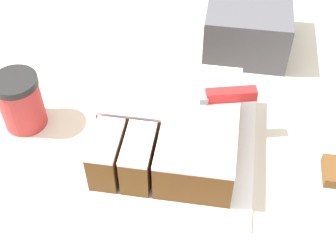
{
  "coord_description": "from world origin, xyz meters",
  "views": [
    {
      "loc": [
        0.15,
        -0.64,
        1.63
      ],
      "look_at": [
        0.06,
        -0.04,
        0.98
      ],
      "focal_mm": 50.0,
      "sensor_mm": 36.0,
      "label": 1
    }
  ],
  "objects_px": {
    "cake_board": "(168,142)",
    "storage_box": "(248,23)",
    "knife": "(213,97)",
    "cake": "(170,125)",
    "coffee_cup": "(20,101)"
  },
  "relations": [
    {
      "from": "knife",
      "to": "cake",
      "type": "bearing_deg",
      "value": 10.77
    },
    {
      "from": "coffee_cup",
      "to": "storage_box",
      "type": "distance_m",
      "value": 0.55
    },
    {
      "from": "cake_board",
      "to": "storage_box",
      "type": "distance_m",
      "value": 0.38
    },
    {
      "from": "cake",
      "to": "storage_box",
      "type": "relative_size",
      "value": 1.28
    },
    {
      "from": "cake_board",
      "to": "knife",
      "type": "bearing_deg",
      "value": 25.79
    },
    {
      "from": "cake_board",
      "to": "knife",
      "type": "xyz_separation_m",
      "value": [
        0.08,
        0.04,
        0.1
      ]
    },
    {
      "from": "knife",
      "to": "storage_box",
      "type": "distance_m",
      "value": 0.32
    },
    {
      "from": "cake_board",
      "to": "knife",
      "type": "distance_m",
      "value": 0.13
    },
    {
      "from": "cake_board",
      "to": "coffee_cup",
      "type": "distance_m",
      "value": 0.3
    },
    {
      "from": "cake_board",
      "to": "coffee_cup",
      "type": "bearing_deg",
      "value": 177.58
    },
    {
      "from": "knife",
      "to": "storage_box",
      "type": "xyz_separation_m",
      "value": [
        0.06,
        0.31,
        -0.04
      ]
    },
    {
      "from": "cake",
      "to": "coffee_cup",
      "type": "bearing_deg",
      "value": 178.22
    },
    {
      "from": "knife",
      "to": "storage_box",
      "type": "relative_size",
      "value": 1.22
    },
    {
      "from": "cake",
      "to": "knife",
      "type": "distance_m",
      "value": 0.1
    },
    {
      "from": "cake_board",
      "to": "storage_box",
      "type": "relative_size",
      "value": 1.64
    }
  ]
}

